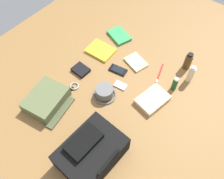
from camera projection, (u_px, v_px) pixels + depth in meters
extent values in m
cube|color=brown|center=(112.00, 94.00, 1.55)|extent=(2.64, 2.02, 0.02)
cube|color=black|center=(91.00, 152.00, 1.25)|extent=(0.36, 0.27, 0.13)
cube|color=black|center=(84.00, 142.00, 1.20)|extent=(0.19, 0.12, 0.03)
cylinder|color=black|center=(109.00, 162.00, 1.14)|extent=(0.16, 0.02, 0.02)
cube|color=#56603D|center=(46.00, 99.00, 1.47)|extent=(0.28, 0.24, 0.08)
cube|color=#454D30|center=(59.00, 112.00, 1.46)|extent=(0.25, 0.11, 0.01)
cylinder|color=slate|center=(104.00, 92.00, 1.50)|extent=(0.11, 0.11, 0.06)
torus|color=slate|center=(105.00, 95.00, 1.53)|extent=(0.15, 0.15, 0.01)
cylinder|color=#473319|center=(188.00, 62.00, 1.61)|extent=(0.05, 0.05, 0.12)
cylinder|color=black|center=(191.00, 55.00, 1.56)|extent=(0.04, 0.04, 0.01)
cylinder|color=beige|center=(191.00, 75.00, 1.55)|extent=(0.04, 0.04, 0.12)
cylinder|color=silver|center=(194.00, 68.00, 1.49)|extent=(0.03, 0.03, 0.01)
cylinder|color=#19471E|center=(175.00, 84.00, 1.52)|extent=(0.03, 0.03, 0.10)
cylinder|color=silver|center=(176.00, 79.00, 1.48)|extent=(0.03, 0.03, 0.01)
cube|color=#2D934C|center=(119.00, 36.00, 1.83)|extent=(0.17, 0.21, 0.02)
cube|color=white|center=(119.00, 36.00, 1.83)|extent=(0.16, 0.20, 0.01)
cube|color=yellow|center=(101.00, 50.00, 1.74)|extent=(0.16, 0.20, 0.02)
cube|color=white|center=(101.00, 51.00, 1.74)|extent=(0.15, 0.19, 0.01)
cube|color=black|center=(118.00, 70.00, 1.64)|extent=(0.08, 0.13, 0.01)
cube|color=black|center=(118.00, 69.00, 1.64)|extent=(0.06, 0.09, 0.00)
cube|color=#B7B7BC|center=(120.00, 85.00, 1.57)|extent=(0.06, 0.09, 0.01)
cylinder|color=silver|center=(119.00, 84.00, 1.57)|extent=(0.03, 0.03, 0.00)
torus|color=#99999E|center=(74.00, 86.00, 1.57)|extent=(0.06, 0.06, 0.01)
cylinder|color=black|center=(72.00, 89.00, 1.55)|extent=(0.03, 0.03, 0.01)
cylinder|color=red|center=(160.00, 74.00, 1.62)|extent=(0.18, 0.06, 0.01)
cube|color=white|center=(157.00, 81.00, 1.58)|extent=(0.02, 0.02, 0.01)
cube|color=black|center=(81.00, 70.00, 1.63)|extent=(0.10, 0.11, 0.02)
cube|color=beige|center=(136.00, 62.00, 1.68)|extent=(0.15, 0.18, 0.02)
cube|color=beige|center=(153.00, 100.00, 1.49)|extent=(0.22, 0.18, 0.04)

